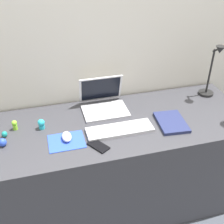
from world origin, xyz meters
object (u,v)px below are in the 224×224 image
at_px(laptop, 103,101).
at_px(toy_figurine_teal, 4,134).
at_px(cell_phone, 98,146).
at_px(toy_figurine_lime, 15,125).
at_px(desk_lamp, 212,72).
at_px(toy_figurine_blue, 3,142).
at_px(toy_figurine_cyan, 41,124).
at_px(keyboard, 120,130).
at_px(mouse, 67,137).
at_px(notebook_pad, 171,122).

relative_size(laptop, toy_figurine_teal, 8.11).
bearing_deg(cell_phone, toy_figurine_lime, 114.54).
distance_m(desk_lamp, toy_figurine_blue, 1.46).
bearing_deg(toy_figurine_cyan, cell_phone, -41.14).
xyz_separation_m(cell_phone, toy_figurine_lime, (-0.46, 0.30, 0.03)).
height_order(laptop, toy_figurine_teal, laptop).
bearing_deg(keyboard, toy_figurine_blue, 176.64).
bearing_deg(toy_figurine_blue, mouse, -5.90).
xyz_separation_m(desk_lamp, toy_figurine_cyan, (-1.21, -0.10, -0.15)).
distance_m(laptop, cell_phone, 0.42).
bearing_deg(toy_figurine_cyan, notebook_pad, -11.36).
bearing_deg(toy_figurine_cyan, desk_lamp, 4.66).
relative_size(mouse, toy_figurine_blue, 1.92).
bearing_deg(mouse, toy_figurine_blue, 174.10).
bearing_deg(toy_figurine_lime, cell_phone, -32.82).
distance_m(keyboard, cell_phone, 0.19).
bearing_deg(laptop, toy_figurine_teal, -165.70).
xyz_separation_m(notebook_pad, toy_figurine_cyan, (-0.80, 0.16, 0.03)).
height_order(cell_phone, desk_lamp, desk_lamp).
distance_m(mouse, toy_figurine_cyan, 0.20).
xyz_separation_m(mouse, cell_phone, (0.16, -0.11, -0.02)).
relative_size(toy_figurine_teal, toy_figurine_lime, 0.58).
distance_m(desk_lamp, toy_figurine_teal, 1.45).
bearing_deg(toy_figurine_lime, toy_figurine_teal, -134.39).
relative_size(mouse, desk_lamp, 0.24).
xyz_separation_m(keyboard, toy_figurine_blue, (-0.68, 0.04, 0.02)).
bearing_deg(toy_figurine_cyan, toy_figurine_blue, -153.23).
bearing_deg(toy_figurine_cyan, mouse, -48.06).
distance_m(cell_phone, notebook_pad, 0.51).
relative_size(keyboard, notebook_pad, 1.71).
relative_size(cell_phone, notebook_pad, 0.53).
distance_m(cell_phone, toy_figurine_teal, 0.57).
xyz_separation_m(keyboard, toy_figurine_teal, (-0.68, 0.13, 0.01)).
height_order(desk_lamp, toy_figurine_lime, desk_lamp).
relative_size(mouse, notebook_pad, 0.40).
height_order(toy_figurine_cyan, toy_figurine_teal, toy_figurine_cyan).
height_order(keyboard, toy_figurine_blue, toy_figurine_blue).
xyz_separation_m(laptop, notebook_pad, (0.37, -0.30, -0.04)).
distance_m(toy_figurine_cyan, toy_figurine_lime, 0.16).
distance_m(notebook_pad, toy_figurine_teal, 1.03).
height_order(laptop, toy_figurine_cyan, laptop).
xyz_separation_m(mouse, toy_figurine_teal, (-0.35, 0.12, -0.00)).
relative_size(laptop, toy_figurine_cyan, 4.53).
xyz_separation_m(desk_lamp, toy_figurine_blue, (-1.44, -0.21, -0.16)).
distance_m(cell_phone, toy_figurine_blue, 0.55).
bearing_deg(laptop, toy_figurine_blue, -158.95).
xyz_separation_m(toy_figurine_blue, toy_figurine_teal, (0.01, 0.09, -0.01)).
bearing_deg(toy_figurine_lime, desk_lamp, 2.71).
xyz_separation_m(notebook_pad, toy_figurine_teal, (-1.02, 0.13, 0.01)).
bearing_deg(toy_figurine_lime, mouse, -32.08).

